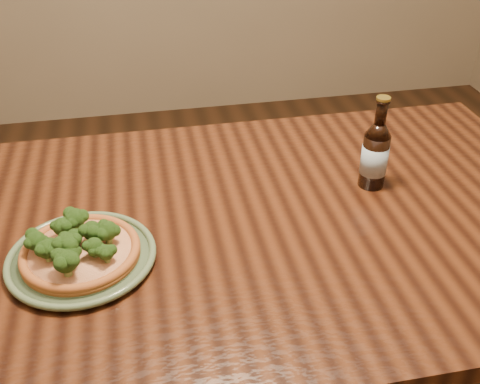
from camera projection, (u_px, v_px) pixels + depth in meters
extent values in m
cube|color=#3F1C0D|center=(223.00, 229.00, 1.20)|extent=(1.60, 0.90, 0.04)
cylinder|color=#3F1C0D|center=(425.00, 224.00, 1.83)|extent=(0.07, 0.07, 0.71)
cylinder|color=#526646|center=(82.00, 259.00, 1.07)|extent=(0.26, 0.26, 0.01)
torus|color=#526646|center=(81.00, 256.00, 1.07)|extent=(0.29, 0.29, 0.01)
torus|color=#526646|center=(81.00, 257.00, 1.07)|extent=(0.23, 0.23, 0.01)
cylinder|color=#A95926|center=(81.00, 254.00, 1.07)|extent=(0.22, 0.22, 0.01)
torus|color=#A95926|center=(80.00, 251.00, 1.06)|extent=(0.23, 0.23, 0.02)
cylinder|color=#FBD999|center=(80.00, 251.00, 1.06)|extent=(0.19, 0.19, 0.01)
sphere|color=#335B1C|center=(92.00, 230.00, 1.07)|extent=(0.04, 0.04, 0.04)
sphere|color=#335B1C|center=(62.00, 227.00, 1.08)|extent=(0.04, 0.04, 0.03)
sphere|color=#335B1C|center=(107.00, 230.00, 1.07)|extent=(0.05, 0.05, 0.04)
sphere|color=#335B1C|center=(68.00, 244.00, 1.03)|extent=(0.05, 0.05, 0.04)
sphere|color=#335B1C|center=(66.00, 261.00, 0.99)|extent=(0.06, 0.06, 0.04)
sphere|color=#335B1C|center=(47.00, 249.00, 1.02)|extent=(0.05, 0.05, 0.04)
sphere|color=#335B1C|center=(94.00, 246.00, 1.03)|extent=(0.03, 0.03, 0.03)
sphere|color=#335B1C|center=(75.00, 236.00, 1.06)|extent=(0.03, 0.03, 0.03)
sphere|color=#335B1C|center=(75.00, 218.00, 1.10)|extent=(0.05, 0.05, 0.04)
sphere|color=#335B1C|center=(36.00, 241.00, 1.04)|extent=(0.04, 0.04, 0.04)
sphere|color=#335B1C|center=(106.00, 252.00, 1.02)|extent=(0.03, 0.03, 0.03)
sphere|color=#335B1C|center=(70.00, 253.00, 1.01)|extent=(0.05, 0.05, 0.03)
cylinder|color=black|center=(374.00, 161.00, 1.27)|extent=(0.06, 0.06, 0.13)
cone|color=black|center=(379.00, 130.00, 1.22)|extent=(0.06, 0.06, 0.03)
cylinder|color=black|center=(382.00, 112.00, 1.20)|extent=(0.02, 0.02, 0.06)
torus|color=black|center=(383.00, 101.00, 1.19)|extent=(0.03, 0.03, 0.00)
cylinder|color=#A58C33|center=(384.00, 98.00, 1.18)|extent=(0.03, 0.03, 0.01)
cylinder|color=#9EB1BF|center=(374.00, 159.00, 1.27)|extent=(0.06, 0.06, 0.07)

